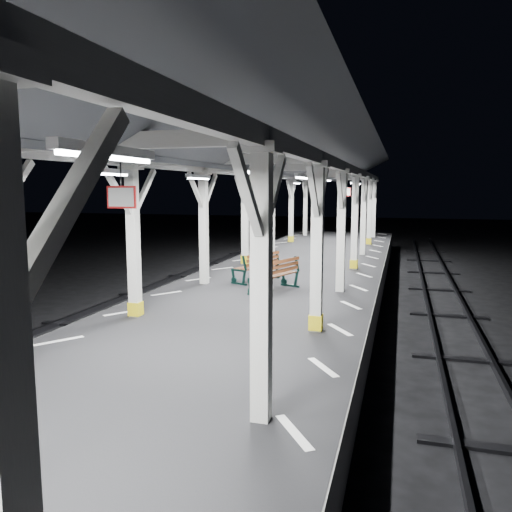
% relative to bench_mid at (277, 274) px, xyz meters
% --- Properties ---
extents(ground, '(120.00, 120.00, 0.00)m').
position_rel_bench_mid_xyz_m(ground, '(-0.36, -5.48, -1.49)').
color(ground, black).
rests_on(ground, ground).
extents(platform, '(6.00, 50.00, 1.00)m').
position_rel_bench_mid_xyz_m(platform, '(-0.36, -5.48, -0.99)').
color(platform, black).
rests_on(platform, ground).
extents(hazard_stripes_left, '(1.00, 48.00, 0.01)m').
position_rel_bench_mid_xyz_m(hazard_stripes_left, '(-2.81, -5.48, -0.48)').
color(hazard_stripes_left, silver).
rests_on(hazard_stripes_left, platform).
extents(hazard_stripes_right, '(1.00, 48.00, 0.01)m').
position_rel_bench_mid_xyz_m(hazard_stripes_right, '(2.09, -5.48, -0.48)').
color(hazard_stripes_right, silver).
rests_on(hazard_stripes_right, platform).
extents(track_right, '(2.20, 60.00, 0.16)m').
position_rel_bench_mid_xyz_m(track_right, '(4.64, -5.48, -1.41)').
color(track_right, '#2D2D33').
rests_on(track_right, ground).
extents(canopy, '(5.40, 49.00, 4.65)m').
position_rel_bench_mid_xyz_m(canopy, '(-0.35, -5.50, 3.07)').
color(canopy, silver).
rests_on(canopy, platform).
extents(bench_mid, '(1.13, 1.79, 0.91)m').
position_rel_bench_mid_xyz_m(bench_mid, '(0.00, 0.00, 0.00)').
color(bench_mid, black).
rests_on(bench_mid, platform).
extents(bench_far, '(1.20, 1.74, 0.89)m').
position_rel_bench_mid_xyz_m(bench_far, '(-0.92, 1.33, -0.01)').
color(bench_far, black).
rests_on(bench_far, platform).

